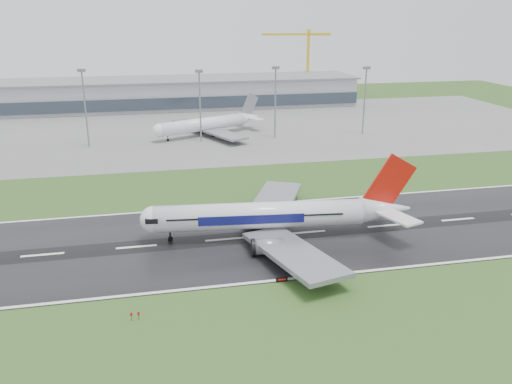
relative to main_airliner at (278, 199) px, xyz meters
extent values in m
plane|color=#2A4D1C|center=(-32.50, 1.12, -9.39)|extent=(520.00, 520.00, 0.00)
cube|color=black|center=(-32.50, 1.12, -9.34)|extent=(400.00, 45.00, 0.10)
cube|color=slate|center=(-32.50, 126.12, -9.35)|extent=(400.00, 130.00, 0.08)
cube|color=#9597A0|center=(-32.50, 186.12, -1.89)|extent=(240.00, 36.00, 15.00)
cylinder|color=gray|center=(-50.70, 101.12, 4.99)|extent=(0.64, 0.64, 28.78)
cylinder|color=gray|center=(-6.66, 101.12, 4.36)|extent=(0.64, 0.64, 27.51)
cylinder|color=gray|center=(24.32, 101.12, 4.72)|extent=(0.64, 0.64, 28.22)
cylinder|color=gray|center=(63.51, 101.12, 4.30)|extent=(0.64, 0.64, 27.38)
camera|label=1|loc=(-28.89, -111.25, 40.72)|focal=37.34mm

